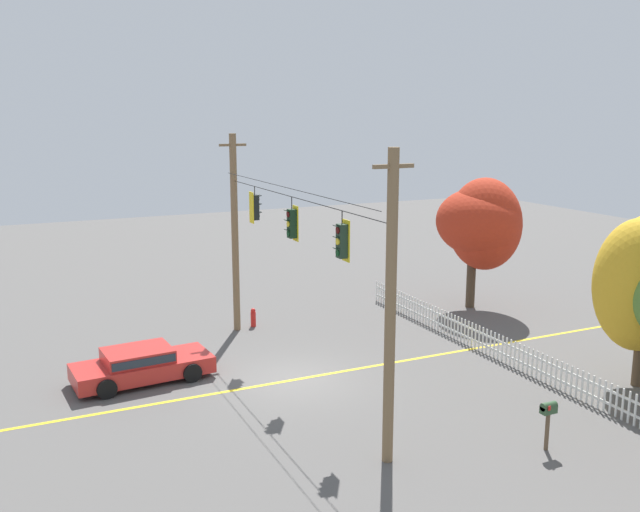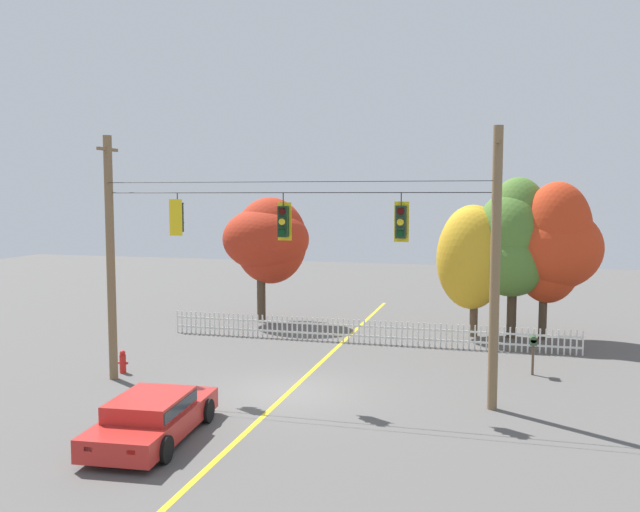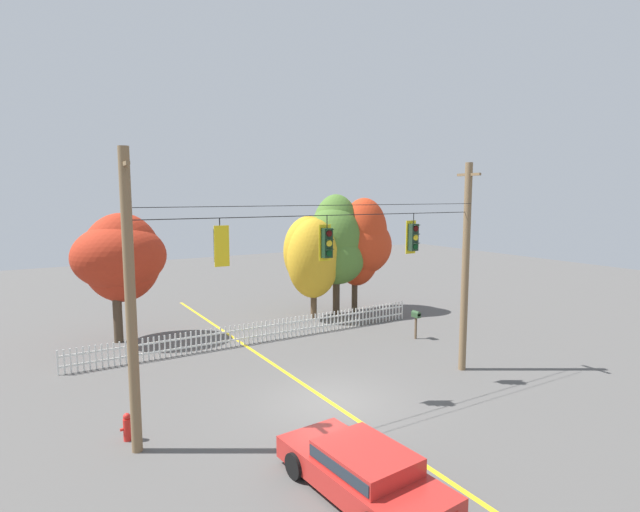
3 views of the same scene
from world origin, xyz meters
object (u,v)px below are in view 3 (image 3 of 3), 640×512
Objects in this scene: traffic_signal_westbound_side at (327,243)px; parked_car at (363,469)px; autumn_maple_far_west at (360,244)px; autumn_oak_far_east at (336,243)px; autumn_maple_mid at (311,255)px; roadside_mailbox at (416,316)px; traffic_signal_eastbound_side at (413,237)px; autumn_maple_near_fence at (121,257)px; traffic_signal_northbound_primary at (220,246)px; fire_hydrant at (127,427)px.

parked_car is at bearing -112.36° from traffic_signal_westbound_side.
autumn_oak_far_east is at bearing 174.15° from autumn_maple_far_west.
autumn_maple_mid reaches higher than parked_car.
traffic_signal_eastbound_side is at bearing -133.85° from roadside_mailbox.
autumn_maple_far_west is at bearing 0.43° from autumn_maple_mid.
autumn_maple_near_fence is 4.42× the size of roadside_mailbox.
autumn_maple_mid is at bearing 49.09° from traffic_signal_northbound_primary.
autumn_maple_near_fence is 16.36m from parked_car.
traffic_signal_westbound_side reaches higher than roadside_mailbox.
roadside_mailbox is (3.98, 4.14, -4.25)m from traffic_signal_eastbound_side.
traffic_signal_northbound_primary is 0.93× the size of traffic_signal_westbound_side.
autumn_maple_near_fence is at bearing 149.85° from roadside_mailbox.
roadside_mailbox is (-0.99, -5.99, -2.91)m from autumn_maple_far_west.
traffic_signal_northbound_primary is 13.53m from autumn_maple_mid.
traffic_signal_westbound_side is 9.61m from roadside_mailbox.
fire_hydrant is at bearing -140.45° from autumn_maple_mid.
autumn_maple_far_west is at bearing 54.73° from parked_car.
autumn_maple_near_fence reaches higher than autumn_maple_mid.
autumn_maple_near_fence is at bearing 174.12° from autumn_maple_mid.
roadside_mailbox is at bearing 46.15° from traffic_signal_eastbound_side.
traffic_signal_northbound_primary is at bearing -130.91° from autumn_maple_mid.
parked_car is 5.86× the size of fire_hydrant.
traffic_signal_northbound_primary is 0.99× the size of roadside_mailbox.
traffic_signal_westbound_side is at bearing -180.00° from traffic_signal_eastbound_side.
autumn_maple_mid reaches higher than roadside_mailbox.
autumn_maple_far_west is (12.98, -0.97, 0.06)m from autumn_maple_near_fence.
traffic_signal_eastbound_side is at bearing -54.18° from autumn_maple_near_fence.
fire_hydrant is at bearing 173.08° from traffic_signal_westbound_side.
autumn_maple_near_fence is (-0.89, 11.12, -1.47)m from traffic_signal_northbound_primary.
roadside_mailbox reaches higher than fire_hydrant.
autumn_maple_far_west is at bearing -5.85° from autumn_oak_far_east.
autumn_maple_far_west reaches higher than autumn_maple_mid.
autumn_maple_far_west is at bearing 80.63° from roadside_mailbox.
autumn_oak_far_east is 1.61m from autumn_maple_far_west.
traffic_signal_northbound_primary is 0.20× the size of autumn_maple_far_west.
autumn_oak_far_east is at bearing 55.94° from traffic_signal_westbound_side.
traffic_signal_westbound_side is at bearing -6.92° from fire_hydrant.
traffic_signal_eastbound_side is 8.68m from parked_car.
autumn_oak_far_east is 1.03× the size of autumn_maple_far_west.
parked_car is (2.48, -15.82, -3.35)m from autumn_maple_near_fence.
traffic_signal_northbound_primary is 11.26m from autumn_maple_near_fence.
traffic_signal_eastbound_side reaches higher than roadside_mailbox.
fire_hydrant is at bearing -99.21° from autumn_maple_near_fence.
traffic_signal_eastbound_side is (7.13, 0.02, -0.07)m from traffic_signal_northbound_primary.
fire_hydrant is at bearing -166.04° from roadside_mailbox.
fire_hydrant is (-9.70, 0.74, -4.96)m from traffic_signal_eastbound_side.
traffic_signal_westbound_side is at bearing 67.64° from parked_car.
traffic_signal_westbound_side and traffic_signal_eastbound_side have the same top height.
traffic_signal_northbound_primary is 0.29× the size of parked_car.
fire_hydrant is 14.11m from roadside_mailbox.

